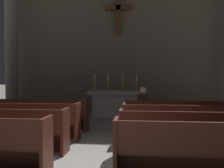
% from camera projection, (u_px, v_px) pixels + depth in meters
% --- Properties ---
extents(pew_left_row_3, '(3.33, 0.50, 0.95)m').
position_uv_depth(pew_left_row_3, '(16.00, 121.00, 6.64)').
color(pew_left_row_3, '#4C2319').
rests_on(pew_left_row_3, ground).
extents(pew_left_row_4, '(3.33, 0.50, 0.95)m').
position_uv_depth(pew_left_row_4, '(33.00, 114.00, 7.73)').
color(pew_left_row_4, '#4C2319').
rests_on(pew_left_row_4, ground).
extents(pew_right_row_1, '(3.33, 0.50, 0.95)m').
position_uv_depth(pew_right_row_1, '(221.00, 150.00, 3.99)').
color(pew_right_row_1, '#4C2319').
rests_on(pew_right_row_1, ground).
extents(pew_right_row_2, '(3.33, 0.50, 0.95)m').
position_uv_depth(pew_right_row_2, '(203.00, 134.00, 5.08)').
color(pew_right_row_2, '#4C2319').
rests_on(pew_right_row_2, ground).
extents(pew_right_row_3, '(3.33, 0.50, 0.95)m').
position_uv_depth(pew_right_row_3, '(192.00, 124.00, 6.17)').
color(pew_right_row_3, '#4C2319').
rests_on(pew_right_row_3, ground).
extents(pew_right_row_4, '(3.33, 0.50, 0.95)m').
position_uv_depth(pew_right_row_4, '(184.00, 117.00, 7.26)').
color(pew_right_row_4, '#4C2319').
rests_on(pew_right_row_4, ground).
extents(column_left_fourth, '(0.86, 0.86, 7.31)m').
position_uv_depth(column_left_fourth, '(11.00, 33.00, 11.49)').
color(column_left_fourth, gray).
rests_on(column_left_fourth, ground).
extents(altar, '(2.20, 0.90, 1.01)m').
position_uv_depth(altar, '(115.00, 103.00, 10.38)').
color(altar, '#BCB7AD').
rests_on(altar, ground).
extents(candlestick_outer_left, '(0.16, 0.16, 0.70)m').
position_uv_depth(candlestick_outer_left, '(95.00, 86.00, 10.45)').
color(candlestick_outer_left, '#B79338').
rests_on(candlestick_outer_left, altar).
extents(candlestick_inner_left, '(0.16, 0.16, 0.70)m').
position_uv_depth(candlestick_inner_left, '(108.00, 86.00, 10.39)').
color(candlestick_inner_left, '#B79338').
rests_on(candlestick_inner_left, altar).
extents(candlestick_inner_right, '(0.16, 0.16, 0.70)m').
position_uv_depth(candlestick_inner_right, '(123.00, 86.00, 10.32)').
color(candlestick_inner_right, '#B79338').
rests_on(candlestick_inner_right, altar).
extents(candlestick_outer_right, '(0.16, 0.16, 0.70)m').
position_uv_depth(candlestick_outer_right, '(137.00, 86.00, 10.27)').
color(candlestick_outer_right, '#B79338').
rests_on(candlestick_outer_right, altar).
extents(apse_with_cross, '(10.40, 0.47, 8.09)m').
position_uv_depth(apse_with_cross, '(119.00, 24.00, 11.94)').
color(apse_with_cross, '#706656').
rests_on(apse_with_cross, ground).
extents(lone_worshipper, '(0.32, 0.43, 1.32)m').
position_uv_depth(lone_worshipper, '(143.00, 108.00, 7.42)').
color(lone_worshipper, '#26262B').
rests_on(lone_worshipper, ground).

